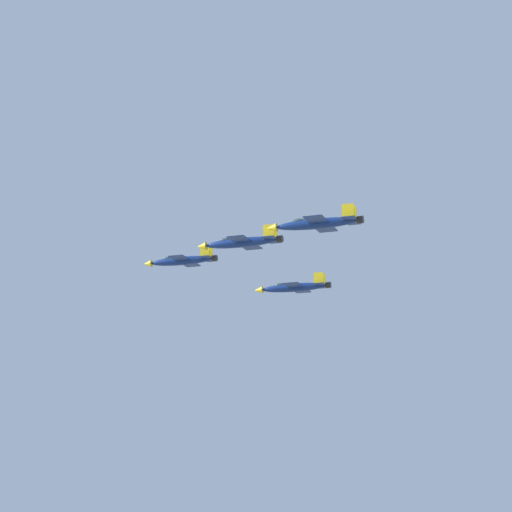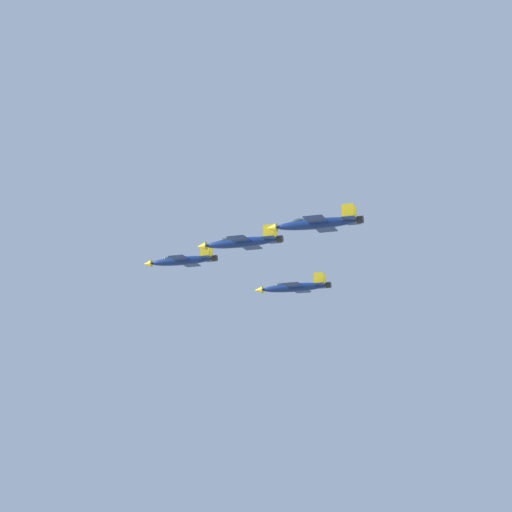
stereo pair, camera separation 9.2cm
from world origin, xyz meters
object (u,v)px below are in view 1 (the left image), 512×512
jet_left_outer (316,223)px  jet_lead (182,261)px  jet_left_wingman (241,242)px  jet_right_wingman (294,287)px

jet_left_outer → jet_lead: bearing=-40.5°
jet_left_outer → jet_left_wingman: bearing=-40.5°
jet_lead → jet_left_outer: bearing=139.1°
jet_right_wingman → jet_left_outer: bearing=111.1°
jet_left_outer → jet_right_wingman: bearing=-68.7°
jet_lead → jet_left_wingman: size_ratio=0.96×
jet_lead → jet_right_wingman: 22.31m
jet_right_wingman → jet_left_outer: size_ratio=1.03×
jet_lead → jet_right_wingman: size_ratio=0.96×
jet_lead → jet_right_wingman: jet_lead is taller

